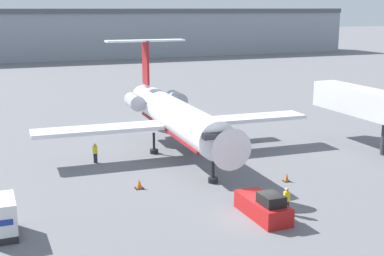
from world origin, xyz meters
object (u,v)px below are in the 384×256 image
object	(u,v)px
airplane_main	(177,116)
worker_by_wing	(95,153)
luggage_cart	(1,217)
worker_near_tug	(287,200)
jet_bridge	(367,103)
traffic_cone_left	(139,184)
traffic_cone_right	(287,177)
pushback_tug	(263,207)

from	to	relation	value
airplane_main	worker_by_wing	bearing A→B (deg)	-177.88
airplane_main	luggage_cart	world-z (taller)	airplane_main
worker_near_tug	jet_bridge	world-z (taller)	jet_bridge
traffic_cone_left	luggage_cart	bearing A→B (deg)	-152.45
traffic_cone_right	worker_by_wing	bearing A→B (deg)	140.19
luggage_cart	jet_bridge	world-z (taller)	jet_bridge
worker_near_tug	worker_by_wing	bearing A→B (deg)	119.04
pushback_tug	worker_by_wing	bearing A→B (deg)	114.62
traffic_cone_left	traffic_cone_right	distance (m)	11.73
airplane_main	traffic_cone_right	size ratio (longest dim) A/B	38.62
traffic_cone_right	traffic_cone_left	bearing A→B (deg)	166.63
pushback_tug	luggage_cart	world-z (taller)	luggage_cart
worker_near_tug	worker_by_wing	world-z (taller)	worker_near_tug
worker_near_tug	jet_bridge	size ratio (longest dim) A/B	0.14
traffic_cone_right	jet_bridge	world-z (taller)	jet_bridge
worker_near_tug	traffic_cone_right	size ratio (longest dim) A/B	2.70
airplane_main	worker_by_wing	distance (m)	8.29
worker_by_wing	jet_bridge	xyz separation A→B (m)	(25.84, -4.63, 3.52)
luggage_cart	traffic_cone_right	size ratio (longest dim) A/B	4.50
traffic_cone_left	pushback_tug	bearing A→B (deg)	-54.96
traffic_cone_right	jet_bridge	size ratio (longest dim) A/B	0.05
pushback_tug	traffic_cone_left	bearing A→B (deg)	125.04
pushback_tug	worker_near_tug	bearing A→B (deg)	-4.42
worker_by_wing	traffic_cone_left	xyz separation A→B (m)	(1.67, -8.19, -0.59)
airplane_main	traffic_cone_left	world-z (taller)	airplane_main
luggage_cart	jet_bridge	distance (m)	35.60
airplane_main	worker_by_wing	size ratio (longest dim) A/B	14.90
pushback_tug	jet_bridge	bearing A→B (deg)	33.70
traffic_cone_left	traffic_cone_right	size ratio (longest dim) A/B	1.06
traffic_cone_right	airplane_main	bearing A→B (deg)	115.06
pushback_tug	traffic_cone_right	bearing A→B (deg)	47.19
worker_near_tug	traffic_cone_left	bearing A→B (deg)	131.55
traffic_cone_left	jet_bridge	bearing A→B (deg)	8.39
worker_by_wing	traffic_cone_right	size ratio (longest dim) A/B	2.59
pushback_tug	jet_bridge	world-z (taller)	jet_bridge
luggage_cart	traffic_cone_right	distance (m)	21.74
traffic_cone_left	airplane_main	bearing A→B (deg)	53.94
airplane_main	traffic_cone_right	world-z (taller)	airplane_main
airplane_main	luggage_cart	bearing A→B (deg)	-139.85
pushback_tug	traffic_cone_right	distance (m)	7.97
worker_near_tug	worker_by_wing	size ratio (longest dim) A/B	1.04
traffic_cone_left	traffic_cone_right	bearing A→B (deg)	-13.37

